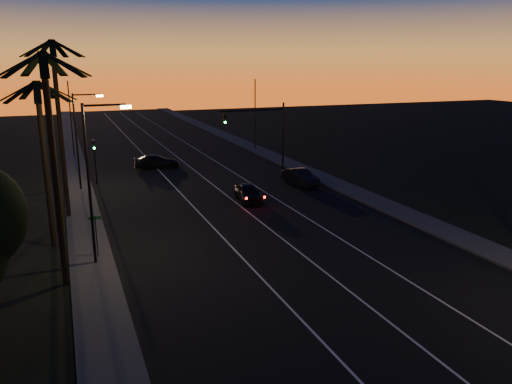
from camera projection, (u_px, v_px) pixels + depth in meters
name	position (u px, v px, depth m)	size (l,w,h in m)	color
road	(227.00, 201.00, 40.87)	(20.00, 170.00, 0.01)	black
sidewalk_left	(83.00, 215.00, 36.92)	(2.40, 170.00, 0.16)	#333331
sidewalk_right	(346.00, 188.00, 44.79)	(2.40, 170.00, 0.16)	#333331
lane_stripe_left	(191.00, 204.00, 39.81)	(0.12, 160.00, 0.01)	silver
lane_stripe_mid	(233.00, 200.00, 41.04)	(0.12, 160.00, 0.01)	silver
lane_stripe_right	(272.00, 196.00, 42.27)	(0.12, 160.00, 0.01)	silver
palm_near	(52.00, 148.00, 23.84)	(4.25, 4.16, 11.53)	black
palm_mid	(43.00, 146.00, 29.25)	(4.25, 4.16, 10.03)	black
palm_far	(59.00, 113.00, 34.67)	(4.25, 4.16, 12.53)	black
streetlight_left_near	(94.00, 172.00, 26.75)	(2.55, 0.26, 9.00)	black
streetlight_left_far	(80.00, 133.00, 43.05)	(2.55, 0.26, 8.50)	black
street_sign	(96.00, 231.00, 28.55)	(0.70, 0.06, 2.60)	black
signal_mast	(262.00, 125.00, 51.18)	(7.10, 0.41, 7.00)	black
signal_post	(95.00, 154.00, 45.81)	(0.28, 0.37, 4.20)	black
far_pole_left	(71.00, 120.00, 58.41)	(0.14, 0.14, 9.00)	black
far_pole_right	(255.00, 115.00, 63.44)	(0.14, 0.14, 9.00)	black
lead_car	(248.00, 193.00, 40.63)	(2.23, 4.88, 1.44)	black
right_car	(300.00, 177.00, 46.01)	(2.16, 4.63, 1.47)	black
cross_car	(157.00, 162.00, 53.43)	(4.99, 2.46, 1.40)	black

